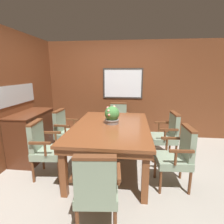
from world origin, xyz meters
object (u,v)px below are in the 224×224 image
object	(u,v)px
chair_right_near	(178,154)
sideboard_cabinet	(32,135)
chair_head_near	(97,187)
chair_left_near	(45,147)
chair_right_far	(167,134)
potted_plant	(112,115)
chair_left_far	(66,130)
chair_head_far	(118,120)
dining_table	(111,130)

from	to	relation	value
chair_right_near	sideboard_cabinet	size ratio (longest dim) A/B	0.91
chair_head_near	chair_left_near	bearing A→B (deg)	-46.85
chair_right_far	sideboard_cabinet	distance (m)	2.65
sideboard_cabinet	chair_right_near	bearing A→B (deg)	-13.39
chair_head_near	potted_plant	size ratio (longest dim) A/B	2.87
chair_right_near	chair_left_far	size ratio (longest dim) A/B	1.00
chair_head_near	chair_head_far	size ratio (longest dim) A/B	1.00
dining_table	chair_head_far	bearing A→B (deg)	89.08
chair_right_far	sideboard_cabinet	bearing A→B (deg)	-89.33
chair_left_near	chair_right_far	bearing A→B (deg)	-72.95
chair_right_near	chair_head_far	distance (m)	2.04
chair_left_far	potted_plant	distance (m)	1.14
dining_table	chair_left_far	size ratio (longest dim) A/B	2.09
chair_head_far	chair_left_far	distance (m)	1.36
potted_plant	dining_table	bearing A→B (deg)	-92.61
dining_table	sideboard_cabinet	xyz separation A→B (m)	(-1.59, 0.17, -0.23)
chair_right_near	chair_left_near	world-z (taller)	same
chair_right_far	chair_left_near	bearing A→B (deg)	-72.80
chair_right_near	potted_plant	world-z (taller)	potted_plant
chair_right_near	chair_head_near	world-z (taller)	same
chair_left_far	potted_plant	world-z (taller)	potted_plant
chair_head_far	chair_left_far	bearing A→B (deg)	-140.09
chair_head_far	chair_left_near	bearing A→B (deg)	-122.11
chair_right_near	chair_head_near	distance (m)	1.34
chair_head_far	chair_left_far	xyz separation A→B (m)	(-1.03, -0.89, 0.00)
chair_left_near	chair_head_far	size ratio (longest dim) A/B	1.00
chair_head_far	sideboard_cabinet	distance (m)	1.98
sideboard_cabinet	chair_right_far	bearing A→B (deg)	5.56
chair_left_far	chair_left_near	bearing A→B (deg)	-177.81
chair_right_near	chair_left_near	size ratio (longest dim) A/B	1.00
chair_right_far	chair_head_far	world-z (taller)	same
dining_table	chair_right_far	distance (m)	1.14
chair_right_near	potted_plant	bearing A→B (deg)	-121.81
chair_right_far	chair_head_far	bearing A→B (deg)	-135.91
sideboard_cabinet	chair_head_near	bearing A→B (deg)	-43.06
dining_table	chair_head_far	xyz separation A→B (m)	(0.02, 1.32, -0.18)
dining_table	chair_head_near	size ratio (longest dim) A/B	2.09
chair_right_near	chair_head_far	size ratio (longest dim) A/B	1.00
dining_table	sideboard_cabinet	size ratio (longest dim) A/B	1.89
chair_right_near	chair_right_far	world-z (taller)	same
chair_right_near	dining_table	bearing A→B (deg)	-117.40
chair_right_near	chair_head_near	bearing A→B (deg)	-53.47
chair_left_near	sideboard_cabinet	xyz separation A→B (m)	(-0.56, 0.59, -0.05)
chair_right_near	chair_left_near	bearing A→B (deg)	-94.65
chair_head_near	chair_head_far	xyz separation A→B (m)	(0.01, 2.64, 0.00)
chair_head_near	chair_head_far	distance (m)	2.64
chair_head_far	sideboard_cabinet	xyz separation A→B (m)	(-1.61, -1.15, -0.05)
chair_left_near	sideboard_cabinet	world-z (taller)	chair_left_near
chair_left_near	dining_table	bearing A→B (deg)	-72.86
chair_left_near	chair_head_near	distance (m)	1.38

